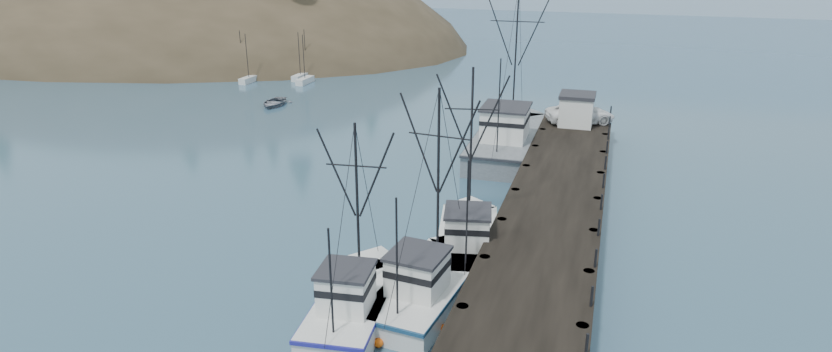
# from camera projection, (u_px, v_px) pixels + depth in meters

# --- Properties ---
(ground) EXTENTS (400.00, 400.00, 0.00)m
(ground) POSITION_uv_depth(u_px,v_px,m) (230.00, 315.00, 31.70)
(ground) COLOR #2C4B61
(ground) RESTS_ON ground
(pier) EXTENTS (6.00, 44.00, 2.00)m
(pier) POSITION_uv_depth(u_px,v_px,m) (555.00, 198.00, 41.61)
(pier) COLOR black
(pier) RESTS_ON ground
(headland) EXTENTS (134.80, 78.00, 51.00)m
(headland) POSITION_uv_depth(u_px,v_px,m) (117.00, 61.00, 124.60)
(headland) COLOR #382D1E
(headland) RESTS_ON ground
(distant_ridge) EXTENTS (360.00, 40.00, 26.00)m
(distant_ridge) POSITION_uv_depth(u_px,v_px,m) (596.00, 6.00, 181.57)
(distant_ridge) COLOR #9EB2C6
(distant_ridge) RESTS_ON ground
(moored_sailboats) EXTENTS (20.76, 9.60, 6.35)m
(moored_sailboats) POSITION_uv_depth(u_px,v_px,m) (258.00, 76.00, 86.14)
(moored_sailboats) COLOR silver
(moored_sailboats) RESTS_ON ground
(trawler_near) EXTENTS (4.60, 10.96, 11.09)m
(trawler_near) POSITION_uv_depth(u_px,v_px,m) (430.00, 284.00, 32.98)
(trawler_near) COLOR silver
(trawler_near) RESTS_ON ground
(trawler_mid) EXTENTS (4.12, 9.78, 9.85)m
(trawler_mid) POSITION_uv_depth(u_px,v_px,m) (355.00, 301.00, 31.42)
(trawler_mid) COLOR silver
(trawler_mid) RESTS_ON ground
(trawler_far) EXTENTS (5.15, 10.84, 11.09)m
(trawler_far) POSITION_uv_depth(u_px,v_px,m) (468.00, 239.00, 37.89)
(trawler_far) COLOR silver
(trawler_far) RESTS_ON ground
(work_vessel) EXTENTS (5.31, 17.24, 14.23)m
(work_vessel) POSITION_uv_depth(u_px,v_px,m) (509.00, 138.00, 55.92)
(work_vessel) COLOR slate
(work_vessel) RESTS_ON ground
(pier_shed) EXTENTS (3.00, 3.20, 2.80)m
(pier_shed) POSITION_uv_depth(u_px,v_px,m) (577.00, 109.00, 56.45)
(pier_shed) COLOR silver
(pier_shed) RESTS_ON pier
(pickup_truck) EXTENTS (6.57, 4.87, 1.66)m
(pickup_truck) POSITION_uv_depth(u_px,v_px,m) (580.00, 114.00, 57.31)
(pickup_truck) COLOR white
(pickup_truck) RESTS_ON pier
(motorboat) EXTENTS (3.95, 5.09, 0.97)m
(motorboat) POSITION_uv_depth(u_px,v_px,m) (274.00, 105.00, 71.98)
(motorboat) COLOR slate
(motorboat) RESTS_ON ground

